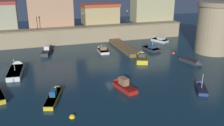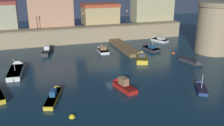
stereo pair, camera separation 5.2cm
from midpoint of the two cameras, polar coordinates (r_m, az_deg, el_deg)
The scene contains 20 objects.
ground_plane at distance 39.89m, azimuth 0.51°, elevation -1.79°, with size 112.17×112.17×0.00m, color #112D3D.
quay_wall at distance 57.98m, azimuth -5.80°, elevation 6.53°, with size 47.03×2.93×3.64m.
old_town_backdrop at distance 60.80m, azimuth -5.57°, elevation 11.77°, with size 44.76×5.51×7.90m.
fortress_tower at distance 52.62m, azimuth 22.35°, elevation 7.47°, with size 7.16×7.16×9.82m.
pier_dock at distance 52.62m, azimuth 2.74°, elevation 3.67°, with size 2.46×13.23×0.70m.
quay_lamp_0 at distance 56.07m, azimuth -16.70°, elevation 9.42°, with size 0.32×0.32×3.00m.
quay_lamp_1 at distance 57.15m, azimuth -6.61°, elevation 10.28°, with size 0.32×0.32×3.08m.
quay_lamp_2 at distance 60.12m, azimuth 3.49°, elevation 10.88°, with size 0.32×0.32×3.25m.
moored_boat_0 at distance 33.66m, azimuth 2.31°, elevation -4.94°, with size 2.47×5.17×1.93m.
moored_boat_1 at distance 60.03m, azimuth 10.22°, elevation 5.31°, with size 3.59×5.16×1.71m.
moored_boat_2 at distance 50.56m, azimuth -2.21°, elevation 3.09°, with size 1.89×4.51×1.75m.
moored_boat_3 at distance 41.98m, azimuth -20.88°, elevation -1.43°, with size 2.49×7.37×3.16m.
moored_boat_4 at distance 35.45m, azimuth 19.50°, elevation -5.16°, with size 2.94×4.23×2.66m.
moored_boat_5 at distance 45.21m, azimuth 6.79°, elevation 1.21°, with size 3.52×5.21×2.57m.
moored_boat_7 at distance 52.56m, azimuth 8.31°, elevation 3.47°, with size 2.90×5.11×2.89m.
moored_boat_8 at distance 51.75m, azimuth -14.25°, elevation 3.02°, with size 3.13×7.14×2.18m.
moored_boat_9 at distance 31.97m, azimuth -12.89°, elevation -7.00°, with size 3.02×6.53×1.49m.
moored_boat_10 at distance 45.31m, azimuth 17.92°, elevation 0.29°, with size 2.36×5.08×1.22m.
mooring_buoy_0 at distance 27.46m, azimuth -9.02°, elevation -12.11°, with size 0.67×0.67×0.67m, color yellow.
mooring_buoy_1 at distance 50.53m, azimuth 13.83°, elevation 2.10°, with size 0.61×0.61×0.61m, color #EA4C19.
Camera 2 is at (-11.85, -35.44, 13.96)m, focal length 40.19 mm.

